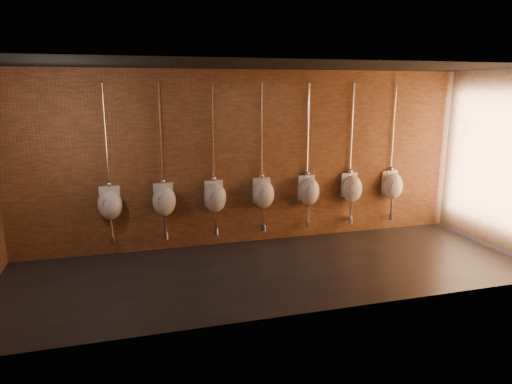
{
  "coord_description": "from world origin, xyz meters",
  "views": [
    {
      "loc": [
        -2.19,
        -6.57,
        2.87
      ],
      "look_at": [
        -0.08,
        0.9,
        1.1
      ],
      "focal_mm": 32.0,
      "sensor_mm": 36.0,
      "label": 1
    }
  ],
  "objects_px": {
    "urinal_2": "(215,197)",
    "urinal_0": "(110,204)",
    "urinal_5": "(352,188)",
    "urinal_6": "(393,185)",
    "urinal_4": "(309,191)",
    "urinal_1": "(164,200)",
    "urinal_3": "(263,194)"
  },
  "relations": [
    {
      "from": "urinal_1",
      "to": "urinal_6",
      "type": "bearing_deg",
      "value": 0.0
    },
    {
      "from": "urinal_1",
      "to": "urinal_3",
      "type": "relative_size",
      "value": 1.0
    },
    {
      "from": "urinal_2",
      "to": "urinal_5",
      "type": "distance_m",
      "value": 2.73
    },
    {
      "from": "urinal_1",
      "to": "urinal_4",
      "type": "xyz_separation_m",
      "value": [
        2.73,
        0.0,
        0.0
      ]
    },
    {
      "from": "urinal_0",
      "to": "urinal_6",
      "type": "xyz_separation_m",
      "value": [
        5.47,
        0.0,
        0.0
      ]
    },
    {
      "from": "urinal_2",
      "to": "urinal_1",
      "type": "bearing_deg",
      "value": 180.0
    },
    {
      "from": "urinal_1",
      "to": "urinal_4",
      "type": "distance_m",
      "value": 2.73
    },
    {
      "from": "urinal_0",
      "to": "urinal_5",
      "type": "distance_m",
      "value": 4.55
    },
    {
      "from": "urinal_0",
      "to": "urinal_1",
      "type": "xyz_separation_m",
      "value": [
        0.91,
        0.0,
        0.0
      ]
    },
    {
      "from": "urinal_1",
      "to": "urinal_5",
      "type": "distance_m",
      "value": 3.64
    },
    {
      "from": "urinal_4",
      "to": "urinal_2",
      "type": "bearing_deg",
      "value": 180.0
    },
    {
      "from": "urinal_2",
      "to": "urinal_3",
      "type": "relative_size",
      "value": 1.0
    },
    {
      "from": "urinal_3",
      "to": "urinal_5",
      "type": "distance_m",
      "value": 1.82
    },
    {
      "from": "urinal_3",
      "to": "urinal_5",
      "type": "bearing_deg",
      "value": 0.0
    },
    {
      "from": "urinal_1",
      "to": "urinal_3",
      "type": "height_order",
      "value": "same"
    },
    {
      "from": "urinal_4",
      "to": "urinal_5",
      "type": "bearing_deg",
      "value": 0.0
    },
    {
      "from": "urinal_3",
      "to": "urinal_6",
      "type": "xyz_separation_m",
      "value": [
        2.73,
        0.0,
        0.0
      ]
    },
    {
      "from": "urinal_4",
      "to": "urinal_6",
      "type": "relative_size",
      "value": 1.0
    },
    {
      "from": "urinal_0",
      "to": "urinal_4",
      "type": "height_order",
      "value": "same"
    },
    {
      "from": "urinal_1",
      "to": "urinal_2",
      "type": "height_order",
      "value": "same"
    },
    {
      "from": "urinal_0",
      "to": "urinal_1",
      "type": "bearing_deg",
      "value": 0.0
    },
    {
      "from": "urinal_4",
      "to": "urinal_5",
      "type": "xyz_separation_m",
      "value": [
        0.91,
        0.0,
        0.0
      ]
    },
    {
      "from": "urinal_0",
      "to": "urinal_1",
      "type": "height_order",
      "value": "same"
    },
    {
      "from": "urinal_5",
      "to": "urinal_3",
      "type": "bearing_deg",
      "value": 180.0
    },
    {
      "from": "urinal_2",
      "to": "urinal_3",
      "type": "xyz_separation_m",
      "value": [
        0.91,
        0.0,
        0.0
      ]
    },
    {
      "from": "urinal_2",
      "to": "urinal_6",
      "type": "distance_m",
      "value": 3.64
    },
    {
      "from": "urinal_5",
      "to": "urinal_6",
      "type": "bearing_deg",
      "value": 0.0
    },
    {
      "from": "urinal_2",
      "to": "urinal_3",
      "type": "height_order",
      "value": "same"
    },
    {
      "from": "urinal_1",
      "to": "urinal_0",
      "type": "bearing_deg",
      "value": 180.0
    },
    {
      "from": "urinal_2",
      "to": "urinal_0",
      "type": "bearing_deg",
      "value": 180.0
    },
    {
      "from": "urinal_6",
      "to": "urinal_1",
      "type": "bearing_deg",
      "value": 180.0
    },
    {
      "from": "urinal_0",
      "to": "urinal_4",
      "type": "relative_size",
      "value": 1.0
    }
  ]
}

